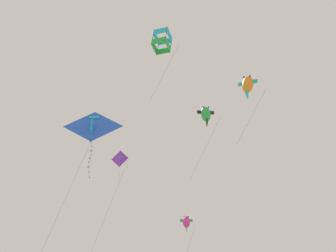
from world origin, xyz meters
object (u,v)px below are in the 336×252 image
kite_diamond_low_drifter (120,160)px  kite_delta_highest (93,126)px  kite_box_near_left (162,41)px  kite_fish_mid_left (206,114)px  kite_fish_upper_right (186,222)px  kite_fish_near_right (248,85)px

kite_diamond_low_drifter → kite_delta_highest: bearing=90.4°
kite_box_near_left → kite_fish_mid_left: 7.39m
kite_fish_upper_right → kite_box_near_left: (-5.78, 1.09, 13.02)m
kite_fish_near_right → kite_fish_upper_right: bearing=-41.0°
kite_fish_upper_right → kite_box_near_left: bearing=69.9°
kite_delta_highest → kite_box_near_left: 9.00m
kite_box_near_left → kite_fish_mid_left: size_ratio=1.00×
kite_diamond_low_drifter → kite_box_near_left: bearing=122.3°
kite_fish_upper_right → kite_box_near_left: kite_box_near_left is taller
kite_fish_near_right → kite_box_near_left: 8.68m
kite_fish_upper_right → kite_box_near_left: size_ratio=0.75×
kite_diamond_low_drifter → kite_box_near_left: (-7.43, -4.89, 7.12)m
kite_box_near_left → kite_delta_highest: bearing=31.9°
kite_fish_upper_right → kite_fish_near_right: 12.31m
kite_fish_mid_left → kite_fish_near_right: bearing=98.5°
kite_fish_near_right → kite_box_near_left: size_ratio=0.81×
kite_fish_upper_right → kite_fish_mid_left: kite_fish_mid_left is taller
kite_diamond_low_drifter → kite_box_near_left: kite_box_near_left is taller
kite_delta_highest → kite_fish_upper_right: bearing=-134.7°
kite_fish_upper_right → kite_diamond_low_drifter: kite_diamond_low_drifter is taller
kite_fish_near_right → kite_fish_mid_left: kite_fish_mid_left is taller
kite_box_near_left → kite_fish_upper_right: bearing=-87.6°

